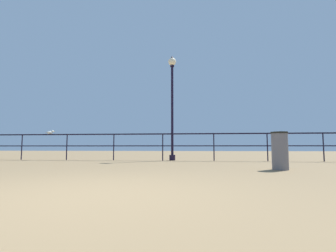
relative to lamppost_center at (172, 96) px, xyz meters
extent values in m
plane|color=olive|center=(-0.37, -7.26, -2.66)|extent=(60.00, 60.00, 0.00)
cube|color=black|center=(-0.37, -0.19, -1.59)|extent=(24.34, 0.05, 0.05)
cube|color=black|center=(-0.37, -0.19, -2.07)|extent=(24.34, 0.04, 0.04)
cylinder|color=black|center=(-6.45, -0.19, -2.12)|extent=(0.04, 0.04, 1.07)
cylinder|color=black|center=(-4.43, -0.19, -2.12)|extent=(0.04, 0.04, 1.07)
cylinder|color=black|center=(-2.40, -0.19, -2.12)|extent=(0.04, 0.04, 1.07)
cylinder|color=black|center=(-0.37, -0.19, -2.12)|extent=(0.04, 0.04, 1.07)
cylinder|color=black|center=(1.66, -0.19, -2.12)|extent=(0.04, 0.04, 1.07)
cylinder|color=black|center=(3.69, -0.19, -2.12)|extent=(0.04, 0.04, 1.07)
cylinder|color=black|center=(5.72, -0.19, -2.12)|extent=(0.04, 0.04, 1.07)
cylinder|color=black|center=(0.00, 0.00, -2.55)|extent=(0.24, 0.24, 0.22)
cylinder|color=black|center=(0.00, 0.00, -0.60)|extent=(0.10, 0.10, 3.67)
cylinder|color=black|center=(0.00, 0.00, 1.27)|extent=(0.16, 0.16, 0.06)
sphere|color=#F7E7C1|center=(0.00, 0.00, 1.46)|extent=(0.33, 0.33, 0.33)
cone|color=black|center=(0.00, 0.00, 1.68)|extent=(0.12, 0.12, 0.10)
ellipsoid|color=silver|center=(-5.21, -0.19, -1.50)|extent=(0.26, 0.25, 0.12)
ellipsoid|color=gray|center=(-5.21, -0.19, -1.48)|extent=(0.22, 0.21, 0.04)
sphere|color=silver|center=(-5.14, -0.13, -1.45)|extent=(0.10, 0.10, 0.10)
cone|color=gold|center=(-5.08, -0.08, -1.45)|extent=(0.06, 0.06, 0.04)
cube|color=gray|center=(-5.31, -0.27, -1.50)|extent=(0.10, 0.09, 0.02)
cylinder|color=slate|center=(2.93, -3.80, -2.22)|extent=(0.37, 0.37, 0.87)
cylinder|color=black|center=(2.93, -3.80, -1.77)|extent=(0.39, 0.39, 0.04)
camera|label=1|loc=(0.88, -9.91, -2.11)|focal=26.01mm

